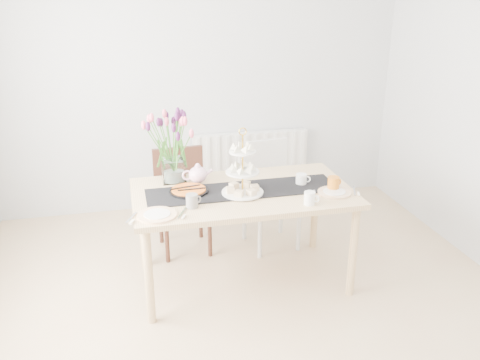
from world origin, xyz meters
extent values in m
plane|color=tan|center=(0.00, 0.00, 0.00)|extent=(4.50, 4.50, 0.00)
plane|color=#B7B9BC|center=(0.00, 2.25, 1.30)|extent=(4.00, 0.00, 4.00)
cube|color=white|center=(0.50, 2.19, 0.45)|extent=(1.20, 0.08, 0.60)
cube|color=tan|center=(0.05, 0.69, 0.73)|extent=(1.60, 0.90, 0.04)
cylinder|color=tan|center=(-0.68, 0.31, 0.35)|extent=(0.06, 0.06, 0.71)
cylinder|color=tan|center=(0.78, 0.31, 0.35)|extent=(0.06, 0.06, 0.71)
cylinder|color=tan|center=(-0.68, 1.07, 0.35)|extent=(0.06, 0.06, 0.71)
cylinder|color=tan|center=(0.78, 1.07, 0.35)|extent=(0.06, 0.06, 0.71)
cube|color=#361A13|center=(-0.32, 1.28, 0.44)|extent=(0.45, 0.45, 0.04)
cube|color=#361A13|center=(-0.33, 1.47, 0.66)|extent=(0.43, 0.06, 0.41)
cylinder|color=#361A13|center=(-0.49, 1.09, 0.21)|extent=(0.04, 0.04, 0.42)
cylinder|color=#361A13|center=(-0.13, 1.11, 0.21)|extent=(0.04, 0.04, 0.42)
cylinder|color=#361A13|center=(-0.51, 1.45, 0.21)|extent=(0.04, 0.04, 0.42)
cylinder|color=#361A13|center=(-0.15, 1.47, 0.21)|extent=(0.04, 0.04, 0.42)
cube|color=silver|center=(0.43, 1.19, 0.46)|extent=(0.50, 0.50, 0.04)
cube|color=silver|center=(0.40, 1.39, 0.69)|extent=(0.45, 0.10, 0.43)
cylinder|color=silver|center=(0.27, 0.99, 0.22)|extent=(0.04, 0.04, 0.44)
cylinder|color=silver|center=(0.63, 1.03, 0.22)|extent=(0.04, 0.04, 0.44)
cylinder|color=silver|center=(0.23, 1.34, 0.22)|extent=(0.04, 0.04, 0.44)
cylinder|color=silver|center=(0.58, 1.39, 0.22)|extent=(0.04, 0.04, 0.44)
cube|color=black|center=(0.05, 0.69, 0.75)|extent=(1.40, 0.35, 0.01)
cube|color=silver|center=(-0.42, 1.00, 0.84)|extent=(0.17, 0.17, 0.17)
cylinder|color=gold|center=(0.03, 0.62, 0.97)|extent=(0.01, 0.01, 0.44)
cylinder|color=white|center=(0.03, 0.62, 0.77)|extent=(0.30, 0.30, 0.01)
cylinder|color=white|center=(0.03, 0.62, 0.92)|extent=(0.24, 0.24, 0.01)
cylinder|color=white|center=(0.03, 0.62, 1.07)|extent=(0.19, 0.19, 0.01)
cylinder|color=white|center=(0.51, 0.71, 0.79)|extent=(0.11, 0.11, 0.08)
cylinder|color=black|center=(-0.34, 0.73, 0.76)|extent=(0.28, 0.28, 0.02)
cylinder|color=orange|center=(-0.34, 0.73, 0.78)|extent=(0.25, 0.25, 0.01)
cylinder|color=gray|center=(-0.35, 0.47, 0.80)|extent=(0.10, 0.10, 0.10)
cylinder|color=white|center=(0.44, 0.34, 0.80)|extent=(0.10, 0.10, 0.09)
cylinder|color=orange|center=(0.70, 0.55, 0.80)|extent=(0.11, 0.11, 0.10)
cylinder|color=white|center=(-0.59, 0.39, 0.76)|extent=(0.34, 0.34, 0.01)
cylinder|color=white|center=(0.68, 0.49, 0.76)|extent=(0.31, 0.31, 0.01)
camera|label=1|loc=(-0.76, -2.65, 2.16)|focal=38.00mm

